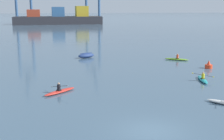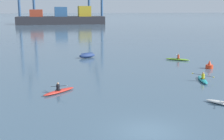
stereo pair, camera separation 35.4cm
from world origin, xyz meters
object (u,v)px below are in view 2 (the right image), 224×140
(container_barge, at_px, (62,18))
(capsized_dinghy, at_px, (87,55))
(channel_buoy, at_px, (209,66))
(kayak_red, at_px, (59,91))
(kayak_teal, at_px, (203,79))
(kayak_lime, at_px, (178,59))

(container_barge, xyz_separation_m, capsized_dinghy, (0.24, -94.25, -2.31))
(channel_buoy, height_order, kayak_red, channel_buoy)
(channel_buoy, bearing_deg, kayak_teal, -124.48)
(kayak_lime, bearing_deg, kayak_red, -141.69)
(capsized_dinghy, xyz_separation_m, kayak_teal, (9.76, -16.55, -0.18))
(capsized_dinghy, relative_size, kayak_teal, 0.82)
(channel_buoy, relative_size, kayak_red, 0.33)
(capsized_dinghy, height_order, kayak_teal, kayak_teal)
(kayak_red, bearing_deg, container_barge, 87.78)
(container_barge, relative_size, kayak_lime, 12.51)
(channel_buoy, xyz_separation_m, kayak_lime, (-1.40, 6.22, -0.19))
(channel_buoy, bearing_deg, capsized_dinghy, 141.58)
(capsized_dinghy, xyz_separation_m, kayak_red, (-4.60, -17.97, -0.18))
(kayak_red, distance_m, kayak_lime, 21.51)
(kayak_red, distance_m, kayak_teal, 14.43)
(channel_buoy, height_order, kayak_lime, kayak_lime)
(container_barge, bearing_deg, channel_buoy, -82.45)
(kayak_lime, bearing_deg, container_barge, 97.22)
(container_barge, height_order, kayak_red, container_barge)
(kayak_teal, bearing_deg, kayak_lime, 78.09)
(container_barge, distance_m, kayak_red, 112.33)
(channel_buoy, distance_m, kayak_red, 19.62)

